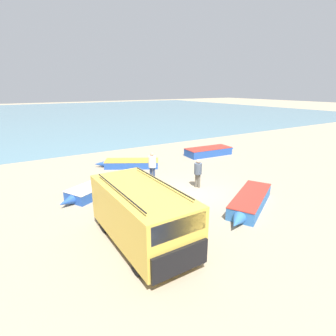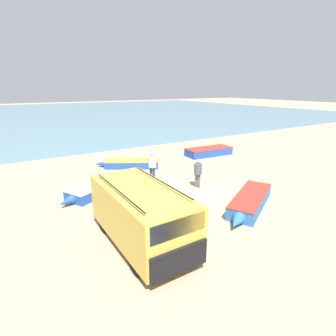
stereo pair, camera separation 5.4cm
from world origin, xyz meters
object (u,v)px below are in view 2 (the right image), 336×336
Objects in this scene: parked_van at (141,213)px; fishing_rowboat_1 at (96,189)px; fisherman_0 at (152,164)px; fisherman_1 at (198,171)px; fishing_rowboat_0 at (210,151)px; fishing_rowboat_2 at (130,163)px; fishing_rowboat_3 at (249,202)px.

fishing_rowboat_1 is (-0.06, 5.52, -0.90)m from parked_van.
fisherman_1 is (1.65, -2.39, -0.07)m from fisherman_0.
fishing_rowboat_0 is 1.17× the size of fishing_rowboat_1.
parked_van is 1.12× the size of fishing_rowboat_2.
fishing_rowboat_3 is 2.61× the size of fisherman_0.
fishing_rowboat_2 is (3.58, 3.60, -0.01)m from fishing_rowboat_1.
fishing_rowboat_0 is 2.92× the size of fisherman_1.
fisherman_1 is (-0.42, 3.46, 0.68)m from fishing_rowboat_3.
fisherman_0 reaches higher than fishing_rowboat_2.
fishing_rowboat_3 is at bearing -115.90° from fishing_rowboat_0.
fishing_rowboat_1 is 5.72m from fisherman_1.
fisherman_0 is (3.54, 5.76, -0.11)m from parked_van.
fishing_rowboat_3 is (5.67, -5.61, 0.04)m from fishing_rowboat_1.
fishing_rowboat_3 reaches higher than fishing_rowboat_1.
fisherman_0 is (3.61, 0.24, 0.79)m from fishing_rowboat_1.
fishing_rowboat_3 is 6.25m from fisherman_0.
parked_van is at bearing 98.89° from fishing_rowboat_2.
parked_van reaches higher than fishing_rowboat_0.
fishing_rowboat_2 is 6.04m from fisherman_1.
fishing_rowboat_2 is 3.46m from fisherman_0.
fisherman_1 reaches higher than fishing_rowboat_2.
fisherman_0 reaches higher than fisherman_1.
fisherman_1 is (1.67, -5.75, 0.73)m from fishing_rowboat_2.
fisherman_0 is at bearing -99.01° from fishing_rowboat_3.
fisherman_0 is (-2.07, 5.84, 0.75)m from fishing_rowboat_3.
fishing_rowboat_0 is (10.77, 8.83, -0.86)m from parked_van.
fisherman_1 is at bearing 130.21° from fishing_rowboat_1.
fisherman_1 is at bearing -131.45° from fishing_rowboat_0.
fishing_rowboat_1 is at bearing 179.92° from parked_van.
fishing_rowboat_2 is (3.52, 9.12, -0.92)m from parked_van.
fishing_rowboat_2 is (-7.25, 0.29, -0.06)m from fishing_rowboat_0.
fishing_rowboat_3 is 3.55m from fisherman_1.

